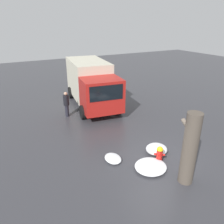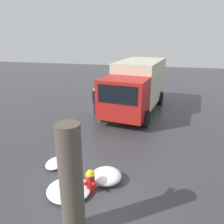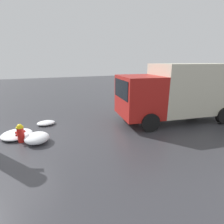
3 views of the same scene
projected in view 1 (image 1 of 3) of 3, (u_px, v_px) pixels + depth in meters
ground_plane at (159, 162)px, 9.72m from camera, size 60.00×60.00×0.00m
fire_hydrant at (160, 154)px, 9.56m from camera, size 0.40×0.42×0.78m
tree_trunk at (190, 149)px, 8.00m from camera, size 0.85×0.56×2.90m
delivery_truck at (91, 82)px, 15.77m from camera, size 6.85×3.43×3.12m
pedestrian at (66, 103)px, 13.99m from camera, size 0.36×0.36×1.66m
snow_pile_by_hydrant at (151, 166)px, 9.21m from camera, size 1.29×1.37×0.24m
snow_pile_curbside at (113, 158)px, 9.77m from camera, size 0.92×0.70×0.21m
snow_pile_by_tree at (157, 149)px, 10.28m from camera, size 0.97×1.01×0.42m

